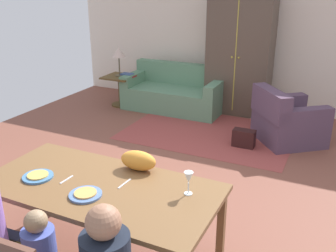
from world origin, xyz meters
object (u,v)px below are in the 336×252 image
(book_upper, at_px, (127,74))
(wine_glass, at_px, (189,178))
(book_lower, at_px, (130,76))
(handbag, at_px, (244,138))
(plate_near_child, at_px, (86,195))
(couch, at_px, (175,93))
(table_lamp, at_px, (119,53))
(plate_near_man, at_px, (38,177))
(side_table, at_px, (120,86))
(armchair, at_px, (287,121))
(cat, at_px, (138,160))
(dining_table, at_px, (100,192))
(armoire, at_px, (240,55))

(book_upper, bearing_deg, wine_glass, -52.83)
(book_lower, xyz_separation_m, handbag, (2.47, -0.94, -0.46))
(plate_near_child, relative_size, couch, 0.14)
(table_lamp, xyz_separation_m, book_upper, (0.14, 0.04, -0.39))
(plate_near_man, xyz_separation_m, book_lower, (-1.51, 3.97, -0.18))
(wine_glass, height_order, side_table, wine_glass)
(armchair, distance_m, book_upper, 3.09)
(couch, xyz_separation_m, side_table, (-1.03, -0.26, 0.07))
(cat, relative_size, table_lamp, 0.59)
(dining_table, bearing_deg, table_lamp, 120.39)
(plate_near_child, bearing_deg, book_upper, 117.45)
(side_table, relative_size, book_upper, 2.64)
(dining_table, bearing_deg, couch, 106.51)
(couch, height_order, book_lower, couch)
(cat, distance_m, book_lower, 4.12)
(armchair, bearing_deg, dining_table, -105.58)
(book_upper, bearing_deg, book_lower, -4.63)
(book_lower, bearing_deg, handbag, -20.77)
(plate_near_man, relative_size, plate_near_child, 1.00)
(book_lower, xyz_separation_m, book_upper, (-0.06, 0.00, 0.03))
(wine_glass, xyz_separation_m, book_lower, (-2.72, 3.67, -0.30))
(plate_near_man, height_order, cat, cat)
(couch, xyz_separation_m, table_lamp, (-1.03, -0.26, 0.71))
(plate_near_man, height_order, armchair, armchair)
(wine_glass, height_order, book_upper, wine_glass)
(plate_near_child, height_order, armoire, armoire)
(wine_glass, height_order, table_lamp, table_lamp)
(dining_table, distance_m, armoire, 4.45)
(plate_near_man, xyz_separation_m, handbag, (0.96, 3.03, -0.64))
(table_lamp, xyz_separation_m, handbag, (2.67, -0.90, -0.88))
(plate_near_man, bearing_deg, book_upper, 111.53)
(plate_near_man, distance_m, book_upper, 4.27)
(dining_table, height_order, cat, cat)
(wine_glass, relative_size, armoire, 0.09)
(book_lower, height_order, handbag, book_lower)
(wine_glass, relative_size, cat, 0.58)
(plate_near_child, distance_m, cat, 0.57)
(dining_table, distance_m, table_lamp, 4.43)
(armchair, relative_size, book_upper, 5.47)
(armoire, bearing_deg, side_table, -163.57)
(plate_near_child, xyz_separation_m, armchair, (0.94, 3.56, -0.45))
(dining_table, relative_size, wine_glass, 10.31)
(dining_table, xyz_separation_m, book_upper, (-2.09, 3.85, -0.07))
(plate_near_child, bearing_deg, plate_near_man, 173.51)
(plate_near_man, relative_size, wine_glass, 1.34)
(wine_glass, relative_size, book_upper, 0.85)
(side_table, height_order, book_upper, book_upper)
(dining_table, xyz_separation_m, wine_glass, (0.69, 0.18, 0.20))
(armchair, xyz_separation_m, book_lower, (-2.98, 0.47, 0.28))
(handbag, bearing_deg, dining_table, -98.47)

